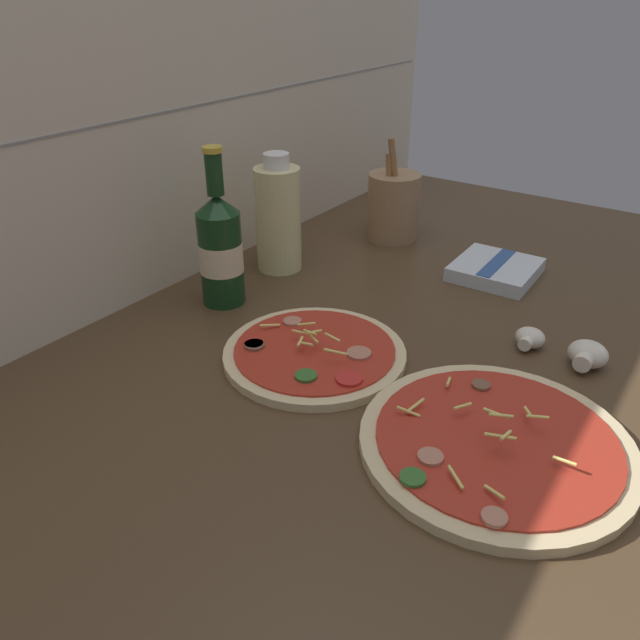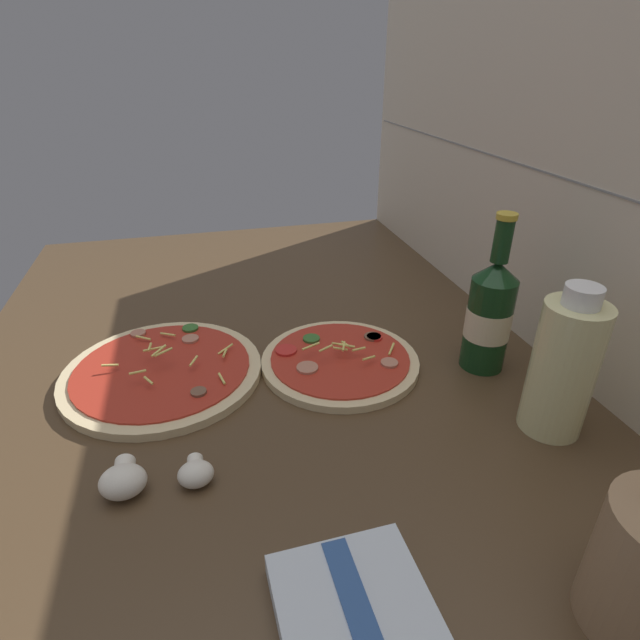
# 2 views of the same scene
# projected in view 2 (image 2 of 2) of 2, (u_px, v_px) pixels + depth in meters

# --- Properties ---
(counter_slab) EXTENTS (1.60, 0.90, 0.03)m
(counter_slab) POSITION_uv_depth(u_px,v_px,m) (271.00, 414.00, 0.70)
(counter_slab) COLOR #4C3823
(counter_slab) RESTS_ON ground
(tile_backsplash) EXTENTS (1.60, 0.01, 0.60)m
(tile_backsplash) POSITION_uv_depth(u_px,v_px,m) (599.00, 188.00, 0.66)
(tile_backsplash) COLOR beige
(tile_backsplash) RESTS_ON ground
(pizza_near) EXTENTS (0.30, 0.30, 0.05)m
(pizza_near) POSITION_uv_depth(u_px,v_px,m) (163.00, 371.00, 0.76)
(pizza_near) COLOR beige
(pizza_near) RESTS_ON counter_slab
(pizza_far) EXTENTS (0.25, 0.25, 0.04)m
(pizza_far) POSITION_uv_depth(u_px,v_px,m) (340.00, 361.00, 0.78)
(pizza_far) COLOR beige
(pizza_far) RESTS_ON counter_slab
(beer_bottle) EXTENTS (0.07, 0.07, 0.24)m
(beer_bottle) POSITION_uv_depth(u_px,v_px,m) (489.00, 314.00, 0.74)
(beer_bottle) COLOR #143819
(beer_bottle) RESTS_ON counter_slab
(oil_bottle) EXTENTS (0.08, 0.08, 0.20)m
(oil_bottle) POSITION_uv_depth(u_px,v_px,m) (563.00, 367.00, 0.61)
(oil_bottle) COLOR beige
(oil_bottle) RESTS_ON counter_slab
(mushroom_left) EXTENTS (0.05, 0.05, 0.04)m
(mushroom_left) POSITION_uv_depth(u_px,v_px,m) (123.00, 480.00, 0.55)
(mushroom_left) COLOR white
(mushroom_left) RESTS_ON counter_slab
(mushroom_right) EXTENTS (0.04, 0.04, 0.03)m
(mushroom_right) POSITION_uv_depth(u_px,v_px,m) (196.00, 473.00, 0.56)
(mushroom_right) COLOR white
(mushroom_right) RESTS_ON counter_slab
(dish_towel) EXTENTS (0.14, 0.13, 0.03)m
(dish_towel) POSITION_uv_depth(u_px,v_px,m) (356.00, 615.00, 0.42)
(dish_towel) COLOR silver
(dish_towel) RESTS_ON counter_slab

